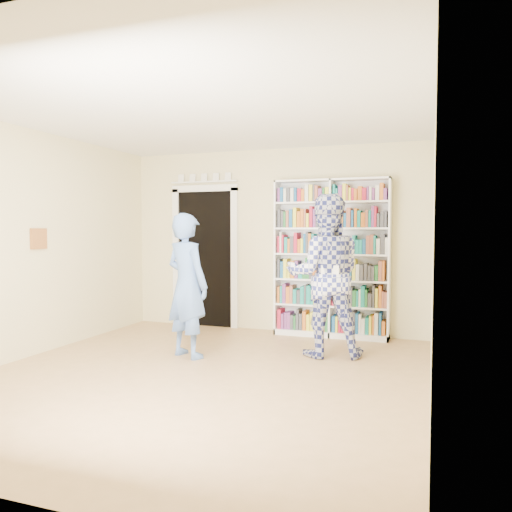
% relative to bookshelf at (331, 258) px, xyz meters
% --- Properties ---
extents(floor, '(5.00, 5.00, 0.00)m').
position_rel_bookshelf_xyz_m(floor, '(-0.92, -2.34, -1.12)').
color(floor, '#A57E4F').
rests_on(floor, ground).
extents(ceiling, '(5.00, 5.00, 0.00)m').
position_rel_bookshelf_xyz_m(ceiling, '(-0.92, -2.34, 1.58)').
color(ceiling, white).
rests_on(ceiling, wall_back).
extents(wall_back, '(4.50, 0.00, 4.50)m').
position_rel_bookshelf_xyz_m(wall_back, '(-0.92, 0.16, 0.23)').
color(wall_back, beige).
rests_on(wall_back, floor).
extents(wall_left, '(0.00, 5.00, 5.00)m').
position_rel_bookshelf_xyz_m(wall_left, '(-3.17, -2.34, 0.23)').
color(wall_left, beige).
rests_on(wall_left, floor).
extents(wall_right, '(0.00, 5.00, 5.00)m').
position_rel_bookshelf_xyz_m(wall_right, '(1.33, -2.34, 0.23)').
color(wall_right, beige).
rests_on(wall_right, floor).
extents(bookshelf, '(1.61, 0.30, 2.21)m').
position_rel_bookshelf_xyz_m(bookshelf, '(0.00, 0.00, 0.00)').
color(bookshelf, white).
rests_on(bookshelf, floor).
extents(doorway, '(1.10, 0.08, 2.43)m').
position_rel_bookshelf_xyz_m(doorway, '(-2.02, 0.13, 0.06)').
color(doorway, black).
rests_on(doorway, floor).
extents(wall_art, '(0.03, 0.25, 0.25)m').
position_rel_bookshelf_xyz_m(wall_art, '(-3.15, -2.14, 0.28)').
color(wall_art, maroon).
rests_on(wall_art, wall_left).
extents(man_blue, '(0.73, 0.61, 1.70)m').
position_rel_bookshelf_xyz_m(man_blue, '(-1.39, -1.68, -0.27)').
color(man_blue, '#5376B8').
rests_on(man_blue, floor).
extents(man_plaid, '(1.10, 0.96, 1.93)m').
position_rel_bookshelf_xyz_m(man_plaid, '(0.13, -1.09, -0.15)').
color(man_plaid, navy).
rests_on(man_plaid, floor).
extents(paper_sheet, '(0.20, 0.04, 0.28)m').
position_rel_bookshelf_xyz_m(paper_sheet, '(0.24, -1.33, -0.16)').
color(paper_sheet, white).
rests_on(paper_sheet, man_plaid).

